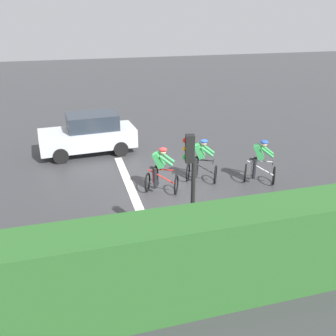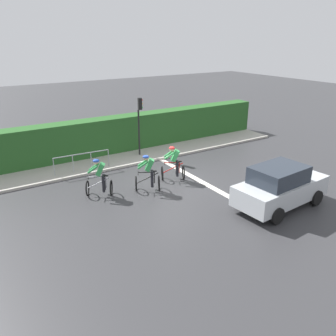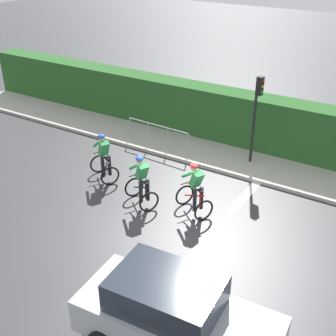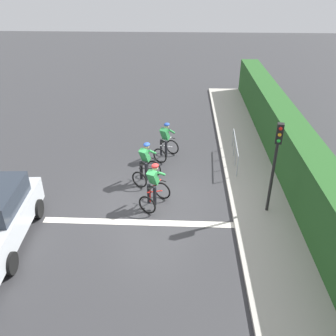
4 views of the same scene
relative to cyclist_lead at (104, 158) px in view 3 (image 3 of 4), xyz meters
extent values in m
plane|color=#333335|center=(-0.37, -3.36, -0.80)|extent=(80.00, 80.00, 0.00)
cube|color=#ADA89E|center=(3.88, -1.36, -0.74)|extent=(2.80, 23.53, 0.12)
cube|color=tan|center=(4.78, -1.36, -0.51)|extent=(0.44, 23.53, 0.57)
cube|color=#265623|center=(5.08, -1.36, 0.27)|extent=(1.10, 23.53, 2.13)
cube|color=silver|center=(-0.37, -4.62, -0.79)|extent=(7.00, 0.30, 0.01)
torus|color=black|center=(0.27, 0.48, -0.46)|extent=(0.62, 0.39, 0.68)
torus|color=black|center=(-0.23, -0.41, -0.46)|extent=(0.62, 0.39, 0.68)
cylinder|color=silver|center=(0.02, 0.03, -0.21)|extent=(0.52, 0.88, 0.51)
cylinder|color=silver|center=(-0.13, -0.23, -0.18)|extent=(0.04, 0.04, 0.55)
cylinder|color=silver|center=(0.04, 0.08, 0.07)|extent=(0.39, 0.64, 0.04)
cube|color=black|center=(-0.13, -0.23, 0.11)|extent=(0.20, 0.24, 0.04)
cylinder|color=black|center=(0.22, 0.39, 0.04)|extent=(0.38, 0.23, 0.03)
cube|color=green|center=(-0.03, -0.05, 0.41)|extent=(0.46, 0.50, 0.57)
sphere|color=beige|center=(0.04, 0.08, 0.72)|extent=(0.20, 0.20, 0.20)
ellipsoid|color=#264CB2|center=(0.04, 0.08, 0.79)|extent=(0.35, 0.36, 0.14)
cylinder|color=black|center=(-0.19, -0.08, -0.23)|extent=(0.12, 0.12, 0.74)
cylinder|color=black|center=(0.02, -0.20, -0.23)|extent=(0.12, 0.12, 0.74)
cylinder|color=green|center=(-0.03, 0.27, 0.47)|extent=(0.31, 0.46, 0.37)
cylinder|color=green|center=(0.25, 0.12, 0.47)|extent=(0.31, 0.46, 0.37)
torus|color=black|center=(-0.40, -1.53, -0.46)|extent=(0.63, 0.37, 0.68)
torus|color=black|center=(-0.88, -2.43, -0.46)|extent=(0.63, 0.37, 0.68)
cylinder|color=black|center=(-0.64, -1.98, -0.21)|extent=(0.50, 0.89, 0.51)
cylinder|color=black|center=(-0.79, -2.25, -0.18)|extent=(0.04, 0.04, 0.55)
cylinder|color=black|center=(-0.62, -1.94, 0.07)|extent=(0.37, 0.65, 0.04)
cube|color=black|center=(-0.79, -2.25, 0.11)|extent=(0.19, 0.24, 0.04)
cylinder|color=black|center=(-0.45, -1.62, 0.04)|extent=(0.39, 0.23, 0.03)
cube|color=green|center=(-0.69, -2.07, 0.41)|extent=(0.46, 0.50, 0.57)
sphere|color=tan|center=(-0.62, -1.94, 0.72)|extent=(0.20, 0.20, 0.20)
ellipsoid|color=#264CB2|center=(-0.62, -1.94, 0.79)|extent=(0.34, 0.36, 0.14)
cylinder|color=black|center=(-0.84, -2.10, -0.23)|extent=(0.12, 0.12, 0.74)
cylinder|color=black|center=(-0.63, -2.22, -0.23)|extent=(0.12, 0.12, 0.74)
cylinder|color=green|center=(-0.70, -1.74, 0.47)|extent=(0.30, 0.46, 0.37)
cylinder|color=green|center=(-0.42, -1.89, 0.47)|extent=(0.30, 0.46, 0.37)
torus|color=black|center=(0.03, -3.16, -0.46)|extent=(0.63, 0.36, 0.68)
torus|color=black|center=(-0.43, -4.08, -0.46)|extent=(0.63, 0.36, 0.68)
cylinder|color=red|center=(-0.20, -3.62, -0.21)|extent=(0.48, 0.90, 0.51)
cylinder|color=red|center=(-0.33, -3.89, -0.18)|extent=(0.04, 0.04, 0.55)
cylinder|color=red|center=(-0.17, -3.57, 0.07)|extent=(0.36, 0.66, 0.04)
cube|color=black|center=(-0.33, -3.89, 0.11)|extent=(0.19, 0.24, 0.04)
cylinder|color=black|center=(-0.01, -3.25, 0.04)|extent=(0.39, 0.22, 0.03)
cube|color=green|center=(-0.24, -3.71, 0.41)|extent=(0.45, 0.50, 0.57)
sphere|color=beige|center=(-0.17, -3.57, 0.72)|extent=(0.20, 0.20, 0.20)
ellipsoid|color=red|center=(-0.17, -3.57, 0.79)|extent=(0.34, 0.36, 0.14)
cylinder|color=black|center=(-0.40, -3.75, -0.23)|extent=(0.12, 0.12, 0.74)
cylinder|color=black|center=(-0.18, -3.86, -0.23)|extent=(0.12, 0.12, 0.74)
cylinder|color=green|center=(-0.26, -3.38, 0.47)|extent=(0.29, 0.47, 0.37)
cylinder|color=green|center=(0.03, -3.53, 0.47)|extent=(0.29, 0.47, 0.37)
cube|color=#B7BCC1|center=(-4.83, -5.77, -0.10)|extent=(1.98, 4.21, 0.80)
cube|color=#262D38|center=(-4.85, -5.52, 0.63)|extent=(1.64, 2.23, 0.66)
cylinder|color=black|center=(-3.92, -6.98, -0.48)|extent=(0.26, 0.65, 0.64)
cylinder|color=black|center=(-4.09, -4.44, -0.48)|extent=(0.26, 0.65, 0.64)
cylinder|color=black|center=(3.68, -3.87, 0.55)|extent=(0.10, 0.10, 2.70)
cube|color=black|center=(3.66, -3.97, 2.22)|extent=(0.24, 0.24, 0.64)
sphere|color=red|center=(3.63, -4.07, 2.42)|extent=(0.11, 0.11, 0.11)
sphere|color=orange|center=(3.63, -4.07, 2.22)|extent=(0.11, 0.11, 0.11)
sphere|color=green|center=(3.63, -4.07, 2.02)|extent=(0.11, 0.11, 0.11)
cylinder|color=#999EA3|center=(2.98, -0.26, 0.20)|extent=(0.19, 2.78, 0.05)
cylinder|color=#999EA3|center=(2.91, -1.65, -0.30)|extent=(0.04, 0.04, 1.00)
cylinder|color=#999EA3|center=(2.96, -0.72, -0.30)|extent=(0.04, 0.04, 1.00)
cylinder|color=#999EA3|center=(3.00, 0.20, -0.30)|extent=(0.04, 0.04, 1.00)
cylinder|color=#999EA3|center=(3.05, 1.13, -0.30)|extent=(0.04, 0.04, 1.00)
camera|label=1|loc=(10.96, -6.52, 5.06)|focal=39.35mm
camera|label=2|loc=(-13.08, 4.81, 5.69)|focal=36.95mm
camera|label=3|loc=(-10.41, -8.98, 6.93)|focal=47.82mm
camera|label=4|loc=(0.73, -13.96, 6.54)|focal=37.91mm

